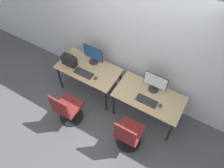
# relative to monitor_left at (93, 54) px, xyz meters

# --- Properties ---
(ground_plane) EXTENTS (20.00, 20.00, 0.00)m
(ground_plane) POSITION_rel_monitor_left_xyz_m (0.66, -0.54, -0.91)
(ground_plane) COLOR #4C4C51
(wall_back) EXTENTS (12.00, 0.05, 2.80)m
(wall_back) POSITION_rel_monitor_left_xyz_m (0.66, 0.26, 0.49)
(wall_back) COLOR #B7BCC1
(wall_back) RESTS_ON ground_plane
(desk_left) EXTENTS (1.26, 0.67, 0.70)m
(desk_left) POSITION_rel_monitor_left_xyz_m (0.00, -0.20, -0.28)
(desk_left) COLOR tan
(desk_left) RESTS_ON ground_plane
(monitor_left) EXTENTS (0.43, 0.20, 0.40)m
(monitor_left) POSITION_rel_monitor_left_xyz_m (0.00, 0.00, 0.00)
(monitor_left) COLOR #2D2D2D
(monitor_left) RESTS_ON desk_left
(keyboard_left) EXTENTS (0.39, 0.16, 0.02)m
(keyboard_left) POSITION_rel_monitor_left_xyz_m (0.00, -0.36, -0.20)
(keyboard_left) COLOR #262628
(keyboard_left) RESTS_ON desk_left
(mouse_left) EXTENTS (0.06, 0.09, 0.03)m
(mouse_left) POSITION_rel_monitor_left_xyz_m (0.27, -0.35, -0.19)
(mouse_left) COLOR #333333
(mouse_left) RESTS_ON desk_left
(office_chair_left) EXTENTS (0.48, 0.48, 0.88)m
(office_chair_left) POSITION_rel_monitor_left_xyz_m (0.05, -1.04, -0.55)
(office_chair_left) COLOR black
(office_chair_left) RESTS_ON ground_plane
(desk_right) EXTENTS (1.26, 0.67, 0.70)m
(desk_right) POSITION_rel_monitor_left_xyz_m (1.33, -0.20, -0.28)
(desk_right) COLOR tan
(desk_right) RESTS_ON ground_plane
(monitor_right) EXTENTS (0.43, 0.20, 0.40)m
(monitor_right) POSITION_rel_monitor_left_xyz_m (1.33, -0.02, 0.00)
(monitor_right) COLOR #2D2D2D
(monitor_right) RESTS_ON desk_right
(keyboard_right) EXTENTS (0.39, 0.16, 0.02)m
(keyboard_right) POSITION_rel_monitor_left_xyz_m (1.33, -0.32, -0.20)
(keyboard_right) COLOR #262628
(keyboard_right) RESTS_ON desk_right
(mouse_right) EXTENTS (0.06, 0.09, 0.03)m
(mouse_right) POSITION_rel_monitor_left_xyz_m (1.58, -0.30, -0.19)
(mouse_right) COLOR #333333
(mouse_right) RESTS_ON desk_right
(office_chair_right) EXTENTS (0.48, 0.48, 0.88)m
(office_chair_right) POSITION_rel_monitor_left_xyz_m (1.29, -0.91, -0.55)
(office_chair_right) COLOR black
(office_chair_right) RESTS_ON ground_plane
(handbag) EXTENTS (0.30, 0.18, 0.25)m
(handbag) POSITION_rel_monitor_left_xyz_m (-0.38, -0.30, -0.09)
(handbag) COLOR black
(handbag) RESTS_ON desk_left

